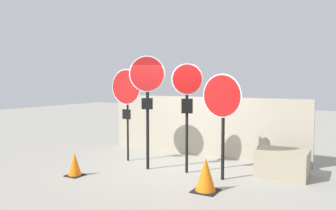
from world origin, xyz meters
The scene contains 9 objects.
ground_plane centered at (0.00, 0.00, 0.00)m, with size 40.00×40.00×0.00m, color gray.
fence_back centered at (0.00, 1.67, 0.84)m, with size 5.88×0.12×1.68m.
stop_sign_0 centered at (-1.49, 0.09, 1.84)m, with size 0.94×0.12×2.45m.
stop_sign_1 centered at (-0.53, -0.37, 1.98)m, with size 0.80×0.36×2.72m.
stop_sign_2 centered at (0.43, -0.19, 1.86)m, with size 0.64×0.37×2.53m.
stop_sign_3 centered at (1.32, -0.32, 1.66)m, with size 0.92×0.21×2.28m.
traffic_cone_0 centered at (1.31, -1.16, 0.32)m, with size 0.47×0.47×0.65m.
traffic_cone_1 centered at (-1.66, -1.62, 0.26)m, with size 0.35×0.35×0.52m.
storage_crate centered at (2.41, 0.62, 0.30)m, with size 1.08×0.87×0.59m.
Camera 1 is at (3.71, -6.88, 2.08)m, focal length 35.00 mm.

